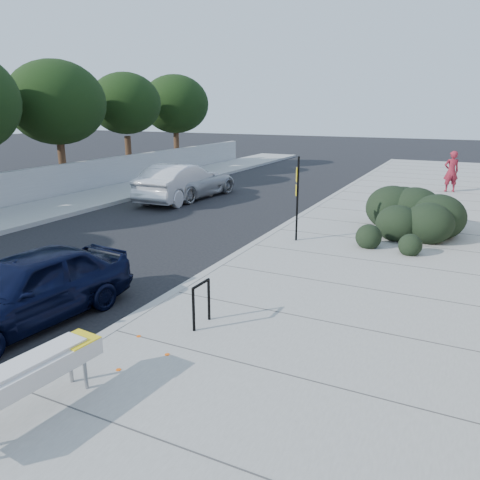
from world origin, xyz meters
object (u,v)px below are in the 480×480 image
Objects in this scene: bench at (17,380)px; sedan_navy at (29,288)px; pedestrian at (451,171)px; sign_post at (297,193)px; bike_rack at (201,300)px; suv_silver at (193,182)px; wagon_silver at (180,182)px.

sedan_navy is at bearing 142.88° from bench.
sign_post is at bearing 47.14° from pedestrian.
pedestrian is (3.29, 17.30, 0.46)m from bike_rack.
suv_silver is (-4.23, 12.74, -0.04)m from sedan_navy.
wagon_silver is (-4.23, 11.58, 0.11)m from sedan_navy.
bike_rack is at bearing -108.08° from sign_post.
suv_silver is at bearing 113.88° from sedan_navy.
sign_post reaches higher than wagon_silver.
bike_rack is 13.81m from suv_silver.
bike_rack is 0.43× the size of pedestrian.
sedan_navy reaches higher than suv_silver.
sign_post is at bearing 146.22° from suv_silver.
suv_silver is at bearing 3.11° from pedestrian.
sign_post reaches higher than bench.
wagon_silver reaches higher than sedan_navy.
sedan_navy is 19.45m from pedestrian.
bike_rack reaches higher than bench.
wagon_silver is at bearing 94.82° from suv_silver.
sedan_navy reaches higher than bench.
pedestrian is at bearing 50.21° from sign_post.
wagon_silver is at bearing 7.77° from pedestrian.
wagon_silver reaches higher than suv_silver.
sign_post is 8.28m from wagon_silver.
sign_post is at bearing 95.28° from bike_rack.
suv_silver is (0.00, 1.16, -0.15)m from wagon_silver.
suv_silver is (-6.67, 15.00, -0.05)m from bench.
wagon_silver is at bearing 126.66° from bike_rack.
bike_rack is (0.68, 3.31, -0.07)m from bench.
pedestrian is at bearing 76.26° from sedan_navy.
bike_rack is 0.20× the size of sedan_navy.
bike_rack is 17.62m from pedestrian.
sign_post is 0.52× the size of suv_silver.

